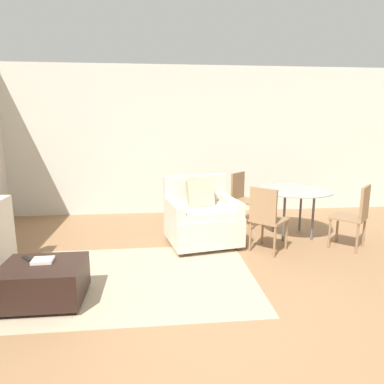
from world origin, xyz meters
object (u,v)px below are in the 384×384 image
at_px(dining_table, 294,195).
at_px(ottoman, 43,281).
at_px(tv_remote_primary, 27,259).
at_px(dining_chair_near_right, 356,213).
at_px(book_stack, 43,260).
at_px(dining_chair_near_left, 266,215).
at_px(armchair, 202,218).
at_px(dining_chair_far_left, 243,195).

bearing_deg(dining_table, ottoman, -152.22).
xyz_separation_m(tv_remote_primary, dining_chair_near_right, (4.00, 0.89, 0.12)).
distance_m(book_stack, dining_chair_near_left, 2.75).
distance_m(ottoman, book_stack, 0.20).
height_order(dining_table, dining_chair_near_right, dining_chair_near_right).
height_order(dining_table, dining_chair_near_left, dining_chair_near_left).
distance_m(armchair, dining_table, 1.48).
distance_m(book_stack, dining_table, 3.59).
height_order(ottoman, dining_chair_near_right, dining_chair_near_right).
xyz_separation_m(ottoman, book_stack, (-0.01, 0.06, 0.19)).
bearing_deg(dining_table, dining_chair_near_right, -45.00).
bearing_deg(ottoman, armchair, 40.21).
xyz_separation_m(ottoman, tv_remote_primary, (-0.19, 0.16, 0.18)).
xyz_separation_m(dining_table, dining_chair_far_left, (-0.63, 0.63, -0.13)).
bearing_deg(dining_chair_near_right, dining_chair_far_left, 135.00).
bearing_deg(dining_table, tv_remote_primary, -155.72).
bearing_deg(ottoman, dining_chair_near_left, 22.31).
bearing_deg(dining_chair_near_right, ottoman, -164.62).
height_order(book_stack, tv_remote_primary, book_stack).
bearing_deg(tv_remote_primary, dining_chair_near_left, 18.02).
bearing_deg(dining_chair_near_right, dining_table, 135.00).
relative_size(ottoman, dining_table, 0.68).
xyz_separation_m(armchair, dining_table, (1.44, 0.20, 0.28)).
xyz_separation_m(dining_chair_near_left, dining_chair_near_right, (1.26, 0.00, 0.00)).
bearing_deg(dining_table, book_stack, -153.13).
bearing_deg(dining_chair_near_left, armchair, 152.00).
distance_m(armchair, dining_chair_near_left, 0.93).
bearing_deg(dining_table, dining_chair_near_left, -135.00).
relative_size(ottoman, tv_remote_primary, 5.20).
distance_m(ottoman, tv_remote_primary, 0.31).
bearing_deg(dining_chair_far_left, dining_chair_near_left, -90.00).
relative_size(armchair, dining_table, 0.96).
height_order(book_stack, dining_chair_near_right, dining_chair_near_right).
bearing_deg(armchair, tv_remote_primary, -145.69).
xyz_separation_m(book_stack, dining_table, (3.19, 1.62, 0.24)).
bearing_deg(tv_remote_primary, dining_chair_far_left, 38.07).
bearing_deg(armchair, dining_table, 7.90).
bearing_deg(dining_chair_far_left, book_stack, -138.78).
relative_size(tv_remote_primary, dining_chair_near_left, 0.16).
xyz_separation_m(dining_table, dining_chair_near_left, (-0.63, -0.63, -0.13)).
height_order(ottoman, dining_table, dining_table).
bearing_deg(ottoman, book_stack, 96.84).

